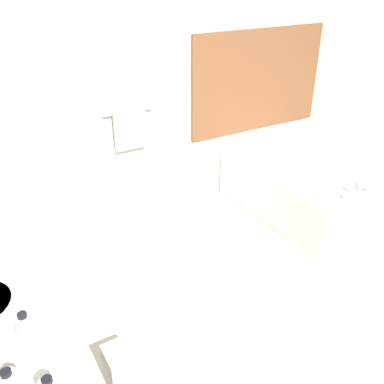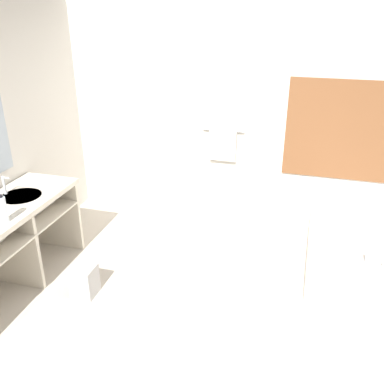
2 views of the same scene
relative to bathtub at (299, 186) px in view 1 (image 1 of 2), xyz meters
The scene contains 5 objects.
ground_plane 1.89m from the bathtub, 132.34° to the right, with size 16.00×16.00×0.00m, color beige.
wall_back_with_blinds 1.81m from the bathtub, 145.07° to the left, with size 7.40×0.13×2.70m.
bathtub is the anchor object (origin of this frame).
water_bottle_3 3.32m from the bathtub, 155.02° to the right, with size 0.07×0.07×0.25m.
waste_bin 2.68m from the bathtub, 156.07° to the right, with size 0.21×0.21×0.30m.
Camera 1 is at (-1.73, -1.52, 2.42)m, focal length 40.00 mm.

